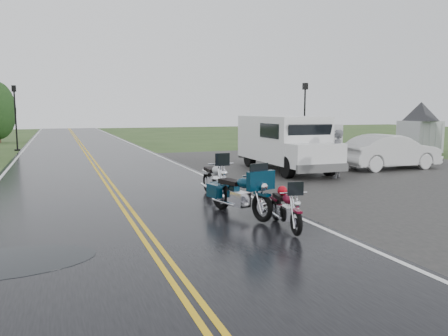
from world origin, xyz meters
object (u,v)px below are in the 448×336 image
object	(u,v)px
motorcycle_silver	(224,181)
visitor_center	(421,115)
lamp_post_far_left	(16,118)
motorcycle_teal	(262,196)
sedan_white	(390,152)
lamp_post_far_right	(305,117)
person_at_van	(337,155)
van_white	(288,147)
motorcycle_red	(297,212)

from	to	relation	value
motorcycle_silver	visitor_center	bearing A→B (deg)	34.32
motorcycle_silver	lamp_post_far_left	world-z (taller)	lamp_post_far_left
motorcycle_teal	sedan_white	distance (m)	11.73
sedan_white	lamp_post_far_right	xyz separation A→B (m)	(1.23, 9.40, 1.47)
person_at_van	lamp_post_far_right	xyz separation A→B (m)	(5.12, 10.87, 1.30)
person_at_van	lamp_post_far_left	size ratio (longest dim) A/B	0.43
lamp_post_far_right	visitor_center	bearing A→B (deg)	-28.06
motorcycle_teal	person_at_van	bearing A→B (deg)	28.51
lamp_post_far_right	person_at_van	bearing A→B (deg)	-115.23
visitor_center	van_white	size ratio (longest dim) A/B	2.56
motorcycle_silver	sedan_white	size ratio (longest dim) A/B	0.50
visitor_center	lamp_post_far_right	distance (m)	7.28
visitor_center	lamp_post_far_right	bearing A→B (deg)	151.94
van_white	lamp_post_far_right	world-z (taller)	lamp_post_far_right
visitor_center	motorcycle_teal	bearing A→B (deg)	-143.73
motorcycle_teal	lamp_post_far_left	world-z (taller)	lamp_post_far_left
motorcycle_silver	sedan_white	xyz separation A→B (m)	(9.69, 4.37, 0.09)
motorcycle_red	van_white	size ratio (longest dim) A/B	0.30
person_at_van	lamp_post_far_left	distance (m)	21.83
visitor_center	motorcycle_teal	xyz separation A→B (m)	(-17.28, -12.68, -1.71)
motorcycle_silver	person_at_van	xyz separation A→B (m)	(5.80, 2.90, 0.26)
motorcycle_red	lamp_post_far_right	xyz separation A→B (m)	(10.68, 17.36, 1.69)
van_white	person_at_van	distance (m)	1.93
van_white	sedan_white	size ratio (longest dim) A/B	1.33
sedan_white	lamp_post_far_left	world-z (taller)	lamp_post_far_left
visitor_center	person_at_van	xyz separation A→B (m)	(-11.54, -7.44, -1.46)
lamp_post_far_left	motorcycle_silver	bearing A→B (deg)	-71.72
motorcycle_teal	person_at_van	xyz separation A→B (m)	(5.73, 5.24, 0.26)
motorcycle_silver	lamp_post_far_left	xyz separation A→B (m)	(-6.83, 20.67, 1.48)
motorcycle_red	lamp_post_far_left	xyz separation A→B (m)	(-7.07, 24.27, 1.62)
motorcycle_silver	lamp_post_far_left	bearing A→B (deg)	111.79
van_white	lamp_post_far_right	distance (m)	12.36
motorcycle_red	motorcycle_silver	size ratio (longest dim) A/B	0.81
motorcycle_red	person_at_van	bearing A→B (deg)	59.51
motorcycle_teal	sedan_white	world-z (taller)	sedan_white
motorcycle_teal	person_at_van	size ratio (longest dim) A/B	1.23
van_white	visitor_center	bearing A→B (deg)	28.50
visitor_center	van_white	distance (m)	15.00
lamp_post_far_left	motorcycle_teal	bearing A→B (deg)	-73.31
visitor_center	motorcycle_teal	world-z (taller)	visitor_center
visitor_center	motorcycle_red	world-z (taller)	visitor_center
person_at_van	van_white	bearing A→B (deg)	-60.34
motorcycle_silver	person_at_van	world-z (taller)	person_at_van
motorcycle_teal	motorcycle_red	bearing A→B (deg)	-95.96
lamp_post_far_left	motorcycle_red	bearing A→B (deg)	-73.75
motorcycle_silver	lamp_post_far_left	size ratio (longest dim) A/B	0.54
van_white	person_at_van	bearing A→B (deg)	-18.99
motorcycle_silver	lamp_post_far_right	bearing A→B (deg)	55.09
person_at_van	visitor_center	bearing A→B (deg)	173.02
lamp_post_far_left	person_at_van	bearing A→B (deg)	-54.59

